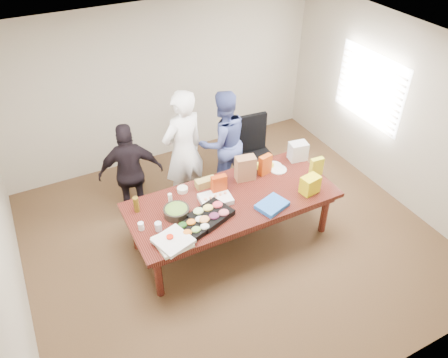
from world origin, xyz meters
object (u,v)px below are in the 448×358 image
person_right (223,142)px  sheet_cake (216,199)px  conference_table (232,219)px  salad_bowl (176,212)px  person_center (184,151)px  office_chair (258,157)px

person_right → sheet_cake: (-0.68, -1.11, -0.06)m
conference_table → sheet_cake: (-0.22, 0.05, 0.41)m
salad_bowl → conference_table: bearing=-2.7°
person_center → person_right: (0.70, 0.12, -0.11)m
office_chair → person_right: person_right is taller
office_chair → person_right: 0.61m
office_chair → person_center: (-1.19, 0.15, 0.38)m
person_center → person_right: bearing=173.8°
conference_table → salad_bowl: salad_bowl is taller
person_center → salad_bowl: (-0.54, -1.01, -0.16)m
person_right → conference_table: bearing=67.8°
conference_table → salad_bowl: 0.89m
conference_table → person_right: person_right is taller
person_center → person_right: person_center is taller
person_center → sheet_cake: bearing=75.7°
sheet_cake → salad_bowl: (-0.56, -0.02, 0.02)m
conference_table → person_center: person_center is taller
person_center → salad_bowl: person_center is taller
person_right → salad_bowl: bearing=41.5°
person_right → person_center: bearing=8.6°
person_right → salad_bowl: (-1.24, -1.13, -0.04)m
conference_table → sheet_cake: 0.47m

